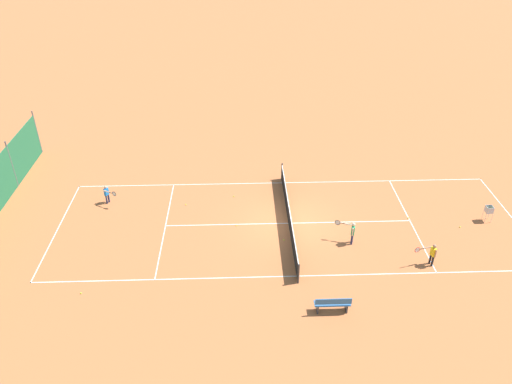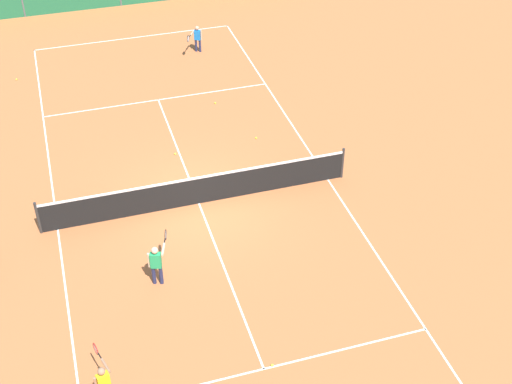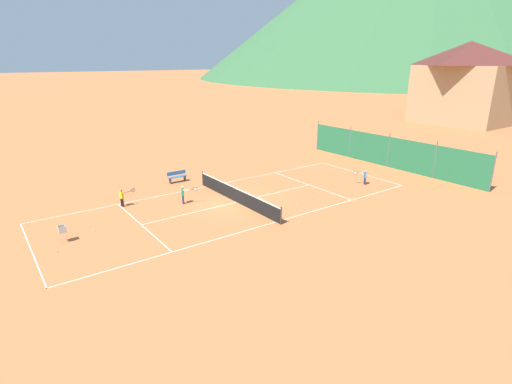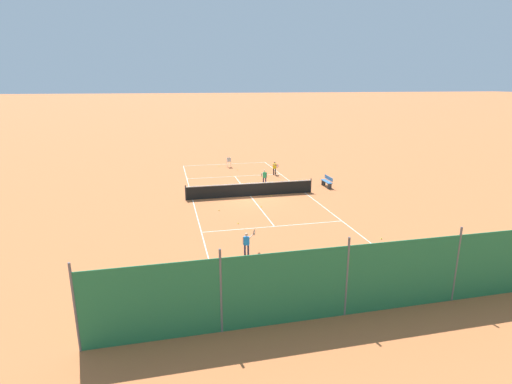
% 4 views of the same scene
% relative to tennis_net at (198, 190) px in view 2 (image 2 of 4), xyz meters
% --- Properties ---
extents(ground_plane, '(600.00, 600.00, 0.00)m').
position_rel_tennis_net_xyz_m(ground_plane, '(0.00, 0.00, -0.50)').
color(ground_plane, '#BC6638').
extents(court_line_markings, '(8.25, 23.85, 0.01)m').
position_rel_tennis_net_xyz_m(court_line_markings, '(0.00, 0.00, -0.50)').
color(court_line_markings, white).
rests_on(court_line_markings, ground).
extents(tennis_net, '(9.18, 0.08, 1.06)m').
position_rel_tennis_net_xyz_m(tennis_net, '(0.00, 0.00, 0.00)').
color(tennis_net, '#2D2D2D').
rests_on(tennis_net, ground).
extents(player_far_baseline, '(0.74, 0.80, 1.10)m').
position_rel_tennis_net_xyz_m(player_far_baseline, '(2.27, 9.79, 0.15)').
color(player_far_baseline, '#23284C').
rests_on(player_far_baseline, ground).
extents(player_near_service, '(0.39, 1.03, 1.17)m').
position_rel_tennis_net_xyz_m(player_near_service, '(-3.53, -6.25, 0.19)').
color(player_near_service, black).
rests_on(player_near_service, ground).
extents(player_far_service, '(0.66, 0.95, 1.22)m').
position_rel_tennis_net_xyz_m(player_far_service, '(-1.76, -2.90, 0.21)').
color(player_far_service, '#23284C').
rests_on(player_far_service, ground).
extents(tennis_ball_mid_court, '(0.07, 0.07, 0.07)m').
position_rel_tennis_net_xyz_m(tennis_ball_mid_court, '(-1.46, 0.37, -0.47)').
color(tennis_ball_mid_court, '#CCE033').
rests_on(tennis_ball_mid_court, ground).
extents(tennis_ball_by_net_right, '(0.07, 0.07, 0.07)m').
position_rel_tennis_net_xyz_m(tennis_ball_by_net_right, '(1.92, 5.52, -0.47)').
color(tennis_ball_by_net_right, '#CCE033').
rests_on(tennis_ball_by_net_right, ground).
extents(tennis_ball_near_corner, '(0.07, 0.07, 0.07)m').
position_rel_tennis_net_xyz_m(tennis_ball_near_corner, '(-0.14, 2.72, -0.47)').
color(tennis_ball_near_corner, '#CCE033').
rests_on(tennis_ball_near_corner, ground).
extents(tennis_ball_alley_right, '(0.07, 0.07, 0.07)m').
position_rel_tennis_net_xyz_m(tennis_ball_alley_right, '(0.21, -6.38, -0.47)').
color(tennis_ball_alley_right, '#CCE033').
rests_on(tennis_ball_alley_right, ground).
extents(tennis_ball_far_corner, '(0.07, 0.07, 0.07)m').
position_rel_tennis_net_xyz_m(tennis_ball_far_corner, '(2.65, 2.87, -0.47)').
color(tennis_ball_far_corner, '#CCE033').
rests_on(tennis_ball_far_corner, ground).
extents(tennis_ball_service_box, '(0.07, 0.07, 0.07)m').
position_rel_tennis_net_xyz_m(tennis_ball_service_box, '(-4.89, 9.47, -0.47)').
color(tennis_ball_service_box, '#CCE033').
rests_on(tennis_ball_service_box, ground).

